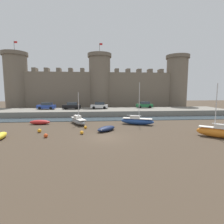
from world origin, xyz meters
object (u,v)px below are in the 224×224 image
rowboat_midflat_left (0,136)px  car_quay_centre_west (72,106)px  rowboat_midflat_right (40,122)px  car_quay_centre_east (144,105)px  mooring_buoy_mid_mud (82,133)px  car_quay_west (47,106)px  mooring_buoy_off_centre (85,127)px  sailboat_foreground_left (137,121)px  car_quay_east (99,106)px  sailboat_midflat_centre (78,121)px  rowboat_near_channel_right (106,129)px  mooring_buoy_near_shore (46,136)px  sailboat_foreground_centre (217,132)px  mooring_buoy_near_channel (39,131)px

rowboat_midflat_left → car_quay_centre_west: (5.26, 21.02, 1.67)m
rowboat_midflat_left → rowboat_midflat_right: (1.69, 8.76, 0.02)m
car_quay_centre_west → car_quay_centre_east: bearing=5.4°
car_quay_centre_east → mooring_buoy_mid_mud: bearing=-123.4°
car_quay_centre_east → car_quay_west: 23.91m
car_quay_centre_east → car_quay_west: same height
mooring_buoy_off_centre → car_quay_centre_east: 22.77m
sailboat_foreground_left → car_quay_centre_west: size_ratio=1.64×
sailboat_foreground_left → car_quay_east: size_ratio=1.64×
sailboat_midflat_centre → car_quay_east: 13.60m
rowboat_near_channel_right → rowboat_midflat_left: 12.74m
rowboat_midflat_left → mooring_buoy_mid_mud: 9.26m
mooring_buoy_mid_mud → car_quay_east: bearing=82.7°
car_quay_west → rowboat_midflat_left: bearing=-88.3°
mooring_buoy_off_centre → car_quay_west: (-10.06, 16.71, 1.81)m
mooring_buoy_off_centre → mooring_buoy_near_shore: mooring_buoy_near_shore is taller
car_quay_centre_west → sailboat_foreground_centre: bearing=-48.3°
mooring_buoy_near_shore → car_quay_west: car_quay_west is taller
mooring_buoy_near_shore → mooring_buoy_near_channel: bearing=120.4°
mooring_buoy_near_shore → car_quay_centre_west: bearing=89.4°
car_quay_centre_east → car_quay_west: size_ratio=1.00×
rowboat_midflat_right → mooring_buoy_mid_mud: (7.47, -7.39, -0.16)m
mooring_buoy_near_channel → car_quay_centre_east: 28.09m
mooring_buoy_near_shore → car_quay_west: size_ratio=0.12×
car_quay_centre_east → sailboat_foreground_centre: bearing=-85.1°
rowboat_midflat_left → sailboat_foreground_centre: bearing=-3.4°
sailboat_foreground_left → car_quay_centre_west: (-12.48, 13.68, 1.42)m
mooring_buoy_off_centre → mooring_buoy_near_channel: 6.23m
rowboat_midflat_left → car_quay_centre_east: bearing=44.3°
sailboat_foreground_left → rowboat_near_channel_right: bearing=-140.5°
sailboat_foreground_centre → car_quay_centre_west: (-20.05, 22.51, 1.34)m
mooring_buoy_near_channel → sailboat_midflat_centre: bearing=51.6°
sailboat_midflat_centre → mooring_buoy_mid_mud: sailboat_midflat_centre is taller
sailboat_midflat_centre → car_quay_west: sailboat_midflat_centre is taller
rowboat_midflat_left → mooring_buoy_mid_mud: (9.16, 1.38, -0.14)m
sailboat_foreground_left → car_quay_centre_east: (5.50, 15.36, 1.42)m
mooring_buoy_near_channel → sailboat_foreground_left: bearing=17.6°
sailboat_foreground_centre → mooring_buoy_near_shore: bearing=175.3°
mooring_buoy_mid_mud → car_quay_west: (-9.79, 20.03, 1.81)m
car_quay_west → car_quay_centre_west: 5.91m
sailboat_midflat_centre → car_quay_centre_east: size_ratio=1.32×
mooring_buoy_near_channel → mooring_buoy_near_shore: (1.56, -2.66, -0.01)m
rowboat_midflat_right → mooring_buoy_off_centre: (7.73, -4.07, -0.16)m
mooring_buoy_near_shore → mooring_buoy_off_centre: bearing=45.9°
rowboat_near_channel_right → mooring_buoy_off_centre: (-2.97, 1.76, -0.13)m
car_quay_west → rowboat_midflat_right: bearing=-79.6°
rowboat_near_channel_right → mooring_buoy_off_centre: 3.45m
rowboat_near_channel_right → mooring_buoy_mid_mud: rowboat_near_channel_right is taller
mooring_buoy_off_centre → mooring_buoy_mid_mud: mooring_buoy_mid_mud is taller
sailboat_foreground_left → car_quay_centre_east: sailboat_foreground_left is taller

